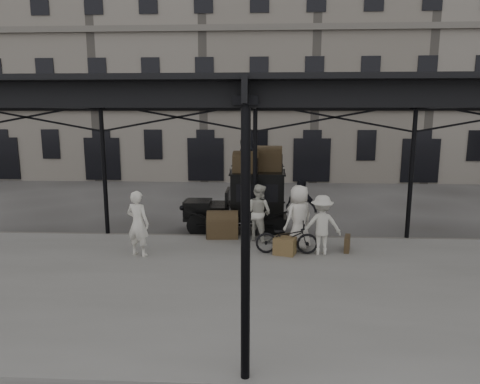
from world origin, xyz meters
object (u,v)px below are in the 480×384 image
Objects in this scene: steamer_trunk_roof_near at (246,163)px; steamer_trunk_platform at (223,226)px; taxi at (248,199)px; porter_left at (138,223)px; porter_official at (301,209)px; bicycle at (287,238)px.

steamer_trunk_roof_near reaches higher than steamer_trunk_platform.
taxi is 1.31m from steamer_trunk_roof_near.
porter_left is 0.96× the size of porter_official.
taxi is at bearing -115.21° from porter_left.
porter_official is 1.92× the size of steamer_trunk_platform.
porter_left is at bearing -133.86° from taxi.
steamer_trunk_platform is (2.23, 1.94, -0.57)m from porter_left.
steamer_trunk_roof_near reaches higher than porter_official.
porter_official is 2.34× the size of steamer_trunk_roof_near.
steamer_trunk_platform is (-2.56, -0.05, -0.61)m from porter_official.
porter_official is 2.63m from steamer_trunk_platform.
porter_official is at bearing -18.03° from steamer_trunk_roof_near.
taxi is 3.07m from bicycle.
bicycle is 1.77× the size of steamer_trunk_platform.
bicycle reaches higher than steamer_trunk_platform.
steamer_trunk_platform is at bearing 39.06° from porter_official.
porter_left is at bearing -142.47° from steamer_trunk_platform.
bicycle is 3.39m from steamer_trunk_roof_near.
taxi is 3.57× the size of steamer_trunk_platform.
steamer_trunk_platform is (-0.80, -1.21, -0.68)m from taxi.
steamer_trunk_roof_near is (-0.08, -0.25, 1.28)m from taxi.
porter_left is 3.01m from steamer_trunk_platform.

